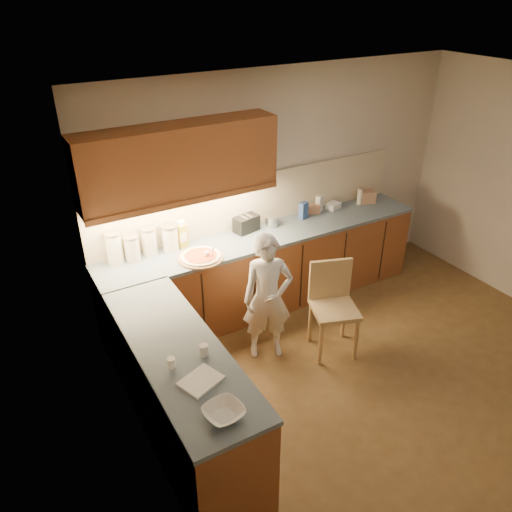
# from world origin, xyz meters

# --- Properties ---
(room) EXTENTS (4.54, 4.50, 2.62)m
(room) POSITION_xyz_m (0.00, 0.00, 1.68)
(room) COLOR brown
(room) RESTS_ON ground
(l_counter) EXTENTS (3.77, 2.62, 0.92)m
(l_counter) POSITION_xyz_m (-0.92, 1.25, 0.46)
(l_counter) COLOR brown
(l_counter) RESTS_ON ground
(backsplash) EXTENTS (3.75, 0.02, 0.58)m
(backsplash) POSITION_xyz_m (-0.38, 1.99, 1.21)
(backsplash) COLOR beige
(backsplash) RESTS_ON l_counter
(upper_cabinets) EXTENTS (1.95, 0.36, 0.73)m
(upper_cabinets) POSITION_xyz_m (-1.27, 1.82, 1.85)
(upper_cabinets) COLOR brown
(upper_cabinets) RESTS_ON ground
(pizza_on_board) EXTENTS (0.45, 0.45, 0.18)m
(pizza_on_board) POSITION_xyz_m (-1.23, 1.55, 0.94)
(pizza_on_board) COLOR #AB8055
(pizza_on_board) RESTS_ON l_counter
(child) EXTENTS (0.57, 0.47, 1.33)m
(child) POSITION_xyz_m (-0.82, 0.95, 0.66)
(child) COLOR white
(child) RESTS_ON ground
(wooden_chair) EXTENTS (0.55, 0.55, 0.96)m
(wooden_chair) POSITION_xyz_m (-0.20, 0.71, 0.55)
(wooden_chair) COLOR tan
(wooden_chair) RESTS_ON ground
(mixing_bowl) EXTENTS (0.29, 0.29, 0.06)m
(mixing_bowl) POSITION_xyz_m (-1.95, -0.39, 0.95)
(mixing_bowl) COLOR white
(mixing_bowl) RESTS_ON l_counter
(canister_a) EXTENTS (0.17, 0.17, 0.33)m
(canister_a) POSITION_xyz_m (-1.98, 1.89, 1.09)
(canister_a) COLOR white
(canister_a) RESTS_ON l_counter
(canister_b) EXTENTS (0.15, 0.15, 0.27)m
(canister_b) POSITION_xyz_m (-1.82, 1.86, 1.06)
(canister_b) COLOR silver
(canister_b) RESTS_ON l_counter
(canister_c) EXTENTS (0.16, 0.16, 0.29)m
(canister_c) POSITION_xyz_m (-1.63, 1.89, 1.07)
(canister_c) COLOR white
(canister_c) RESTS_ON l_counter
(canister_d) EXTENTS (0.17, 0.17, 0.28)m
(canister_d) POSITION_xyz_m (-1.42, 1.87, 1.06)
(canister_d) COLOR white
(canister_d) RESTS_ON l_counter
(oil_jug) EXTENTS (0.12, 0.10, 0.30)m
(oil_jug) POSITION_xyz_m (-1.29, 1.87, 1.06)
(oil_jug) COLOR gold
(oil_jug) RESTS_ON l_counter
(toaster) EXTENTS (0.30, 0.21, 0.18)m
(toaster) POSITION_xyz_m (-0.54, 1.87, 1.01)
(toaster) COLOR black
(toaster) RESTS_ON l_counter
(steel_pot) EXTENTS (0.16, 0.16, 0.12)m
(steel_pot) POSITION_xyz_m (-0.23, 1.84, 0.98)
(steel_pot) COLOR #B0B0B5
(steel_pot) RESTS_ON l_counter
(blue_box) EXTENTS (0.11, 0.09, 0.20)m
(blue_box) POSITION_xyz_m (0.19, 1.83, 1.02)
(blue_box) COLOR #304D90
(blue_box) RESTS_ON l_counter
(card_box_a) EXTENTS (0.17, 0.14, 0.10)m
(card_box_a) POSITION_xyz_m (0.38, 1.89, 0.97)
(card_box_a) COLOR tan
(card_box_a) RESTS_ON l_counter
(white_bottle) EXTENTS (0.08, 0.08, 0.20)m
(white_bottle) POSITION_xyz_m (0.46, 1.89, 1.02)
(white_bottle) COLOR silver
(white_bottle) RESTS_ON l_counter
(flat_pack) EXTENTS (0.20, 0.17, 0.07)m
(flat_pack) POSITION_xyz_m (0.66, 1.88, 0.96)
(flat_pack) COLOR white
(flat_pack) RESTS_ON l_counter
(tall_jar) EXTENTS (0.07, 0.07, 0.21)m
(tall_jar) POSITION_xyz_m (1.03, 1.83, 1.03)
(tall_jar) COLOR silver
(tall_jar) RESTS_ON l_counter
(card_box_b) EXTENTS (0.23, 0.20, 0.15)m
(card_box_b) POSITION_xyz_m (1.15, 1.83, 0.99)
(card_box_b) COLOR #A87A5A
(card_box_b) RESTS_ON l_counter
(dough_cloth) EXTENTS (0.33, 0.29, 0.02)m
(dough_cloth) POSITION_xyz_m (-1.95, -0.03, 0.93)
(dough_cloth) COLOR white
(dough_cloth) RESTS_ON l_counter
(spice_jar_a) EXTENTS (0.06, 0.06, 0.08)m
(spice_jar_a) POSITION_xyz_m (-2.07, 0.21, 0.96)
(spice_jar_a) COLOR white
(spice_jar_a) RESTS_ON l_counter
(spice_jar_b) EXTENTS (0.07, 0.07, 0.09)m
(spice_jar_b) POSITION_xyz_m (-1.81, 0.22, 0.96)
(spice_jar_b) COLOR white
(spice_jar_b) RESTS_ON l_counter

